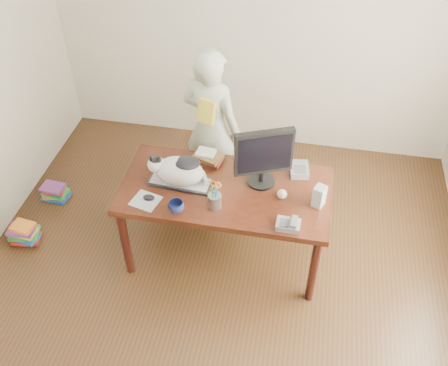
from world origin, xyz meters
TOP-DOWN VIEW (x-y plane):
  - room at (0.00, 0.00)m, footprint 4.50×4.50m
  - desk at (0.00, 0.68)m, footprint 1.60×0.80m
  - keyboard at (-0.35, 0.59)m, footprint 0.50×0.21m
  - cat at (-0.36, 0.59)m, footprint 0.48×0.25m
  - monitor at (0.27, 0.71)m, footprint 0.43×0.28m
  - pen_cup at (-0.04, 0.39)m, footprint 0.12×0.12m
  - mousepad at (-0.56, 0.35)m, footprint 0.24×0.22m
  - mouse at (-0.54, 0.37)m, footprint 0.10×0.08m
  - coffee_mug at (-0.30, 0.29)m, footprint 0.16×0.16m
  - phone at (0.51, 0.29)m, footprint 0.17×0.14m
  - speaker at (0.70, 0.55)m, footprint 0.11×0.11m
  - baseball at (0.43, 0.58)m, footprint 0.07×0.07m
  - book_stack at (-0.20, 0.89)m, footprint 0.27×0.23m
  - calculator at (0.54, 0.89)m, footprint 0.17×0.21m
  - person at (-0.26, 1.32)m, footprint 0.64×0.52m
  - held_book at (-0.26, 1.15)m, footprint 0.16×0.13m
  - book_pile_a at (-1.75, 0.40)m, footprint 0.27×0.22m
  - book_pile_b at (-1.72, 0.95)m, footprint 0.26×0.20m

SIDE VIEW (x-z plane):
  - book_pile_b at x=-1.72m, z-range 0.00..0.15m
  - book_pile_a at x=-1.75m, z-range 0.00..0.18m
  - desk at x=0.00m, z-range 0.23..0.98m
  - mousepad at x=-0.56m, z-range 0.75..0.75m
  - person at x=-0.26m, z-range 0.00..1.53m
  - keyboard at x=-0.35m, z-range 0.75..0.78m
  - mouse at x=-0.54m, z-range 0.75..0.79m
  - phone at x=0.51m, z-range 0.74..0.81m
  - calculator at x=0.54m, z-range 0.75..0.81m
  - baseball at x=0.43m, z-range 0.75..0.82m
  - book_stack at x=-0.20m, z-range 0.74..0.83m
  - coffee_mug at x=-0.30m, z-range 0.75..0.84m
  - pen_cup at x=-0.04m, z-range 0.69..0.95m
  - speaker at x=0.70m, z-range 0.75..0.92m
  - cat at x=-0.36m, z-range 0.75..1.02m
  - monitor at x=0.27m, z-range 0.78..1.28m
  - held_book at x=-0.26m, z-range 0.95..1.15m
  - room at x=0.00m, z-range -0.90..3.60m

